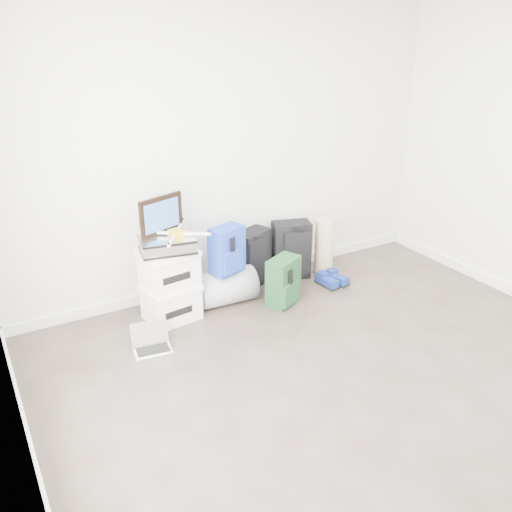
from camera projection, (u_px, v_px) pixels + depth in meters
ground at (403, 421)px, 3.68m from camera, size 5.00×5.00×0.00m
room_envelope at (434, 173)px, 3.00m from camera, size 4.52×5.02×2.71m
boxes_stack at (170, 285)px, 4.82m from camera, size 0.51×0.43×0.67m
briefcase at (167, 244)px, 4.66m from camera, size 0.51×0.41×0.13m
painting at (161, 215)px, 4.64m from camera, size 0.43×0.17×0.33m
drone at (176, 233)px, 4.64m from camera, size 0.51×0.51×0.05m
duffel_bag at (227, 287)px, 5.16m from camera, size 0.57×0.37×0.34m
blue_backpack at (227, 251)px, 4.98m from camera, size 0.36×0.31×0.44m
large_suitcase at (253, 258)px, 5.48m from camera, size 0.42×0.35×0.58m
green_backpack at (284, 282)px, 5.12m from camera, size 0.38×0.36×0.46m
carry_on at (292, 250)px, 5.63m from camera, size 0.43×0.35×0.61m
shoes at (332, 281)px, 5.56m from camera, size 0.28×0.29×0.09m
rolled_rug at (324, 247)px, 5.72m from camera, size 0.20×0.20×0.60m
laptop at (151, 343)px, 4.47m from camera, size 0.33×0.26×0.22m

